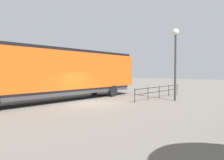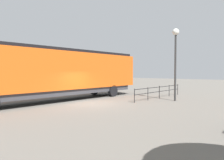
# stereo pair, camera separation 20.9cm
# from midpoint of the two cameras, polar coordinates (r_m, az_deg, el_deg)

# --- Properties ---
(ground_plane) EXTENTS (120.00, 120.00, 0.00)m
(ground_plane) POSITION_cam_midpoint_polar(r_m,az_deg,el_deg) (16.92, -5.85, -6.10)
(ground_plane) COLOR #666059
(locomotive) EXTENTS (2.89, 17.60, 4.30)m
(locomotive) POSITION_cam_midpoint_polar(r_m,az_deg,el_deg) (18.93, -13.09, 2.03)
(locomotive) COLOR #D15114
(locomotive) RESTS_ON ground_plane
(lamp_post) EXTENTS (0.55, 0.55, 5.99)m
(lamp_post) POSITION_cam_midpoint_polar(r_m,az_deg,el_deg) (19.15, 15.80, 7.88)
(lamp_post) COLOR #2D2D2D
(lamp_post) RESTS_ON ground_plane
(platform_fence) EXTENTS (0.05, 8.02, 1.12)m
(platform_fence) POSITION_cam_midpoint_polar(r_m,az_deg,el_deg) (20.65, 11.81, -2.60)
(platform_fence) COLOR black
(platform_fence) RESTS_ON ground_plane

